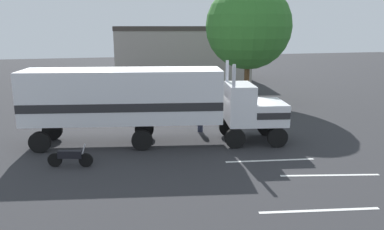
{
  "coord_description": "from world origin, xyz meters",
  "views": [
    {
      "loc": [
        -7.76,
        -19.25,
        6.43
      ],
      "look_at": [
        -2.95,
        0.2,
        1.6
      ],
      "focal_mm": 34.91,
      "sensor_mm": 36.0,
      "label": 1
    }
  ],
  "objects_px": {
    "person_bystander": "(200,118)",
    "tree_left": "(248,26)",
    "semi_truck": "(144,99)",
    "motorcycle": "(70,157)"
  },
  "relations": [
    {
      "from": "person_bystander",
      "to": "tree_left",
      "type": "height_order",
      "value": "tree_left"
    },
    {
      "from": "person_bystander",
      "to": "semi_truck",
      "type": "bearing_deg",
      "value": -156.3
    },
    {
      "from": "motorcycle",
      "to": "semi_truck",
      "type": "bearing_deg",
      "value": 35.07
    },
    {
      "from": "motorcycle",
      "to": "tree_left",
      "type": "bearing_deg",
      "value": 41.87
    },
    {
      "from": "semi_truck",
      "to": "motorcycle",
      "type": "height_order",
      "value": "semi_truck"
    },
    {
      "from": "semi_truck",
      "to": "person_bystander",
      "type": "relative_size",
      "value": 8.82
    },
    {
      "from": "tree_left",
      "to": "motorcycle",
      "type": "bearing_deg",
      "value": -138.13
    },
    {
      "from": "semi_truck",
      "to": "person_bystander",
      "type": "bearing_deg",
      "value": 23.7
    },
    {
      "from": "person_bystander",
      "to": "motorcycle",
      "type": "distance_m",
      "value": 8.54
    },
    {
      "from": "motorcycle",
      "to": "tree_left",
      "type": "xyz_separation_m",
      "value": [
        13.62,
        12.21,
        5.85
      ]
    }
  ]
}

